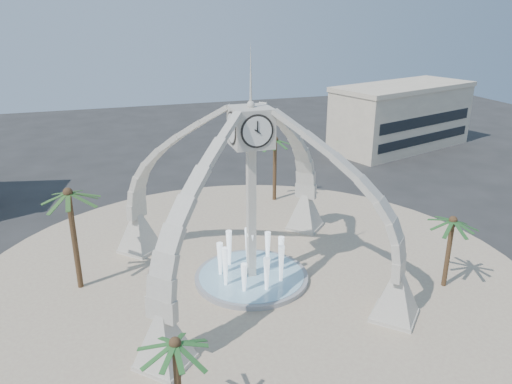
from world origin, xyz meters
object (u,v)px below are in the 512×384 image
object	(u,v)px
clock_tower	(251,194)
palm_west	(68,194)
fountain	(251,276)
palm_east	(453,221)
palm_south	(175,345)
palm_north	(275,141)

from	to	relation	value
clock_tower	palm_west	size ratio (longest dim) A/B	2.32
fountain	palm_west	size ratio (longest dim) A/B	1.04
palm_east	palm_west	bearing A→B (deg)	162.67
palm_west	fountain	bearing A→B (deg)	-12.97
palm_south	fountain	bearing A→B (deg)	59.54
palm_west	palm_north	distance (m)	21.71
clock_tower	palm_north	world-z (taller)	clock_tower
palm_west	palm_south	distance (m)	15.47
palm_south	palm_north	bearing A→B (deg)	62.11
palm_east	palm_west	distance (m)	25.17
palm_east	palm_west	world-z (taller)	palm_west
palm_east	fountain	bearing A→B (deg)	158.82
fountain	palm_west	distance (m)	13.51
clock_tower	palm_north	bearing A→B (deg)	64.39
clock_tower	fountain	xyz separation A→B (m)	(0.00, 0.00, -6.20)
palm_west	clock_tower	bearing A→B (deg)	-12.97
palm_west	palm_south	xyz separation A→B (m)	(4.42, -14.69, -1.96)
fountain	palm_south	xyz separation A→B (m)	(-7.08, -12.04, 4.60)
fountain	palm_south	distance (m)	14.71
clock_tower	palm_south	distance (m)	14.06
palm_east	palm_north	size ratio (longest dim) A/B	0.81
palm_north	palm_south	size ratio (longest dim) A/B	1.24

